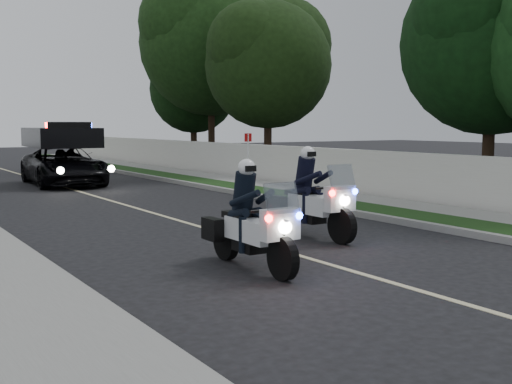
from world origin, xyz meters
TOP-DOWN VIEW (x-y plane):
  - ground at (0.00, 0.00)m, footprint 120.00×120.00m
  - curb_right at (4.10, 10.00)m, footprint 0.20×60.00m
  - grass_verge at (4.80, 10.00)m, footprint 1.20×60.00m
  - sidewalk_right at (6.10, 10.00)m, footprint 1.40×60.00m
  - property_wall at (7.10, 10.00)m, footprint 0.22×60.00m
  - lane_marking at (0.00, 10.00)m, footprint 0.12×50.00m
  - police_moto_left at (-1.26, 2.43)m, footprint 0.75×2.10m
  - police_moto_right at (1.34, 4.23)m, footprint 0.81×2.22m
  - police_suv at (0.26, 18.25)m, footprint 2.72×5.39m
  - sign_post at (6.00, 14.21)m, footprint 0.32×0.32m
  - tree_right_a at (9.83, 6.50)m, footprint 6.71×6.71m
  - tree_right_c at (9.80, 18.58)m, footprint 6.05×6.05m
  - tree_right_d at (10.01, 24.41)m, footprint 9.52×9.52m
  - tree_right_e at (10.18, 26.85)m, footprint 6.31×6.31m

SIDE VIEW (x-z plane):
  - ground at x=0.00m, z-range 0.00..0.00m
  - police_moto_left at x=-1.26m, z-range -0.89..0.89m
  - police_moto_right at x=1.34m, z-range -0.94..0.94m
  - police_suv at x=0.26m, z-range -1.28..1.28m
  - sign_post at x=6.00m, z-range -1.02..1.02m
  - tree_right_a at x=9.83m, z-range -4.58..4.58m
  - tree_right_c at x=9.80m, z-range -4.85..4.85m
  - tree_right_d at x=10.01m, z-range -6.35..6.35m
  - tree_right_e at x=10.18m, z-range -4.15..4.15m
  - lane_marking at x=0.00m, z-range 0.00..0.01m
  - curb_right at x=4.10m, z-range 0.00..0.15m
  - grass_verge at x=4.80m, z-range 0.00..0.16m
  - sidewalk_right at x=6.10m, z-range 0.00..0.16m
  - property_wall at x=7.10m, z-range 0.00..1.50m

